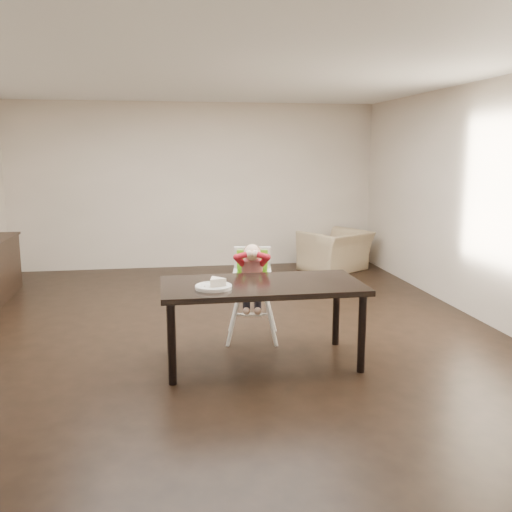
{
  "coord_description": "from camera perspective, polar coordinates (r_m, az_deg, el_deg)",
  "views": [
    {
      "loc": [
        -0.58,
        -5.99,
        1.92
      ],
      "look_at": [
        0.34,
        -0.49,
        0.89
      ],
      "focal_mm": 40.0,
      "sensor_mm": 36.0,
      "label": 1
    }
  ],
  "objects": [
    {
      "name": "room_walls",
      "position": [
        6.02,
        -4.01,
        9.84
      ],
      "size": [
        6.02,
        7.02,
        2.71
      ],
      "color": "#C1B4A0",
      "rests_on": "ground"
    },
    {
      "name": "dining_table",
      "position": [
        5.14,
        0.59,
        -3.58
      ],
      "size": [
        1.8,
        0.9,
        0.75
      ],
      "color": "black",
      "rests_on": "ground"
    },
    {
      "name": "ground",
      "position": [
        6.31,
        -3.8,
        -7.25
      ],
      "size": [
        7.0,
        7.0,
        0.0
      ],
      "primitive_type": "plane",
      "color": "black",
      "rests_on": "ground"
    },
    {
      "name": "armchair",
      "position": [
        9.34,
        7.95,
        1.19
      ],
      "size": [
        1.18,
        1.05,
        0.86
      ],
      "primitive_type": "imported",
      "rotation": [
        0.0,
        0.0,
        3.67
      ],
      "color": "tan",
      "rests_on": "ground"
    },
    {
      "name": "high_chair",
      "position": [
        5.83,
        -0.39,
        -1.61
      ],
      "size": [
        0.48,
        0.48,
        0.99
      ],
      "rotation": [
        0.0,
        0.0,
        -0.17
      ],
      "color": "white",
      "rests_on": "ground"
    },
    {
      "name": "plate",
      "position": [
        4.92,
        -4.17,
        -2.91
      ],
      "size": [
        0.37,
        0.37,
        0.09
      ],
      "rotation": [
        0.0,
        0.0,
        -0.16
      ],
      "color": "white",
      "rests_on": "dining_table"
    }
  ]
}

